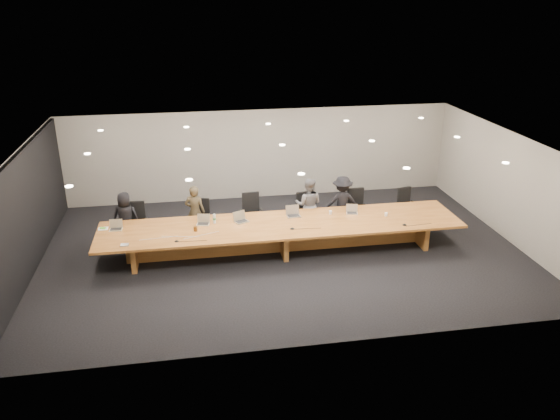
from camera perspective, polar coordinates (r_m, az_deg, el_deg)
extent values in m
plane|color=black|center=(13.88, 0.21, -4.29)|extent=(12.00, 12.00, 0.00)
cube|color=#B1AEA1|center=(17.07, -2.11, 5.84)|extent=(12.00, 0.02, 2.80)
cube|color=black|center=(13.69, -25.08, -0.59)|extent=(0.08, 7.84, 2.74)
cube|color=brown|center=(13.58, 0.21, -1.56)|extent=(9.00, 1.80, 0.06)
cube|color=brown|center=(13.73, 0.21, -3.00)|extent=(7.65, 0.15, 0.69)
cube|color=brown|center=(13.64, -14.89, -3.98)|extent=(0.12, 1.26, 0.69)
cube|color=brown|center=(13.73, 0.21, -3.00)|extent=(0.12, 1.26, 0.69)
cube|color=brown|center=(14.73, 14.15, -1.91)|extent=(0.12, 1.26, 0.69)
imported|color=black|center=(14.64, -15.83, -0.77)|extent=(0.72, 0.51, 1.38)
imported|color=#382F1E|center=(14.51, -8.87, -0.20)|extent=(0.61, 0.48, 1.46)
imported|color=#5D5D60|center=(14.77, 2.99, 0.55)|extent=(0.87, 0.77, 1.51)
imported|color=black|center=(15.01, 6.49, 0.78)|extent=(1.01, 0.63, 1.50)
cylinder|color=silver|center=(13.66, -6.87, -0.92)|extent=(0.09, 0.09, 0.23)
cylinder|color=brown|center=(13.30, -8.82, -1.95)|extent=(0.10, 0.10, 0.11)
cone|color=silver|center=(14.18, 5.30, -0.27)|extent=(0.10, 0.10, 0.09)
cone|color=white|center=(14.26, 11.02, -0.46)|extent=(0.10, 0.10, 0.09)
cube|color=white|center=(13.96, -17.99, -1.87)|extent=(0.24, 0.20, 0.01)
cube|color=#62CA36|center=(13.95, -18.02, -1.81)|extent=(0.16, 0.13, 0.02)
cube|color=#9D9DA1|center=(12.92, -15.93, -3.53)|extent=(0.18, 0.14, 0.03)
cone|color=black|center=(12.85, -10.75, -3.19)|extent=(0.11, 0.11, 0.03)
cone|color=black|center=(13.28, 1.30, -1.93)|extent=(0.15, 0.15, 0.03)
cone|color=black|center=(13.84, 12.89, -1.49)|extent=(0.14, 0.14, 0.03)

